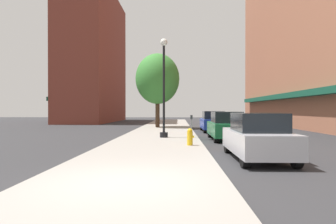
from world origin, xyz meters
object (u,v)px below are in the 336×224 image
Objects in this scene: tree_near at (158,79)px; car_blue at (213,122)px; lamppost at (164,86)px; parking_meter_near at (191,123)px; car_silver at (257,137)px; car_green at (226,126)px; fire_hydrant at (190,137)px.

tree_near is 7.48m from car_blue.
lamppost is 1.37× the size of car_blue.
lamppost reaches higher than parking_meter_near.
parking_meter_near is 0.30× the size of car_silver.
car_green reaches higher than parking_meter_near.
parking_meter_near is at bearing 37.52° from lamppost.
lamppost is 4.38m from car_green.
lamppost is 8.44m from car_silver.
car_silver is at bearing -63.13° from lamppost.
car_green is at bearing -39.25° from parking_meter_near.
lamppost is at bearing -142.48° from parking_meter_near.
lamppost is 7.71m from car_blue.
parking_meter_near is at bearing -112.90° from car_blue.
tree_near is 1.62× the size of car_blue.
lamppost reaches higher than car_blue.
fire_hydrant is 10.58m from car_blue.
car_silver is (2.26, -3.24, 0.29)m from fire_hydrant.
car_blue is (0.00, 6.63, 0.00)m from car_green.
tree_near reaches higher than car_green.
car_blue is (3.66, 6.35, -2.39)m from lamppost.
car_blue is at bearing 60.06° from lamppost.
lamppost is at bearing 117.82° from car_silver.
lamppost is 3.12m from parking_meter_near.
parking_meter_near is 8.75m from car_silver.
car_green is at bearing -91.74° from car_blue.
fire_hydrant is (1.40, -3.98, -2.68)m from lamppost.
fire_hydrant is 0.18× the size of car_blue.
tree_near is at bearing 114.12° from car_green.
car_blue is (1.95, 5.04, -0.14)m from parking_meter_near.
parking_meter_near is 10.43m from tree_near.
lamppost is 7.47× the size of fire_hydrant.
lamppost reaches higher than car_green.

